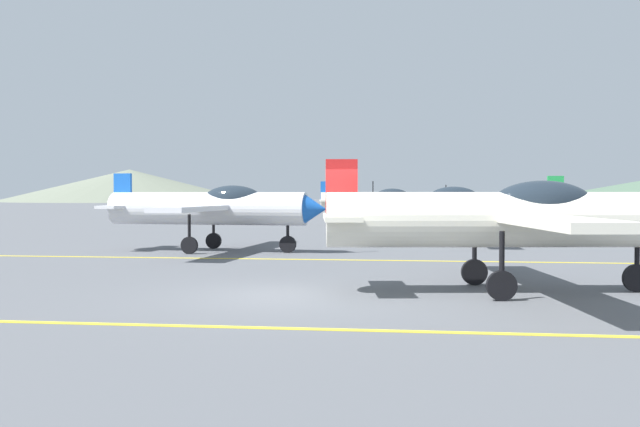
% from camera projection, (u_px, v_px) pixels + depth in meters
% --- Properties ---
extents(ground_plane, '(400.00, 400.00, 0.00)m').
position_uv_depth(ground_plane, '(299.00, 297.00, 13.68)').
color(ground_plane, '#54565B').
extents(apron_line_near, '(80.00, 0.16, 0.01)m').
position_uv_depth(apron_line_near, '(266.00, 328.00, 10.50)').
color(apron_line_near, yellow).
rests_on(apron_line_near, ground_plane).
extents(apron_line_far, '(80.00, 0.16, 0.01)m').
position_uv_depth(apron_line_far, '(337.00, 260.00, 21.10)').
color(apron_line_far, yellow).
rests_on(apron_line_far, ground_plane).
extents(airplane_near, '(7.89, 9.05, 2.70)m').
position_uv_depth(airplane_near, '(512.00, 218.00, 14.23)').
color(airplane_near, silver).
rests_on(airplane_near, ground_plane).
extents(airplane_mid, '(7.87, 9.04, 2.70)m').
position_uv_depth(airplane_mid, '(216.00, 207.00, 24.10)').
color(airplane_mid, silver).
rests_on(airplane_mid, ground_plane).
extents(airplane_far, '(7.82, 9.02, 2.70)m').
position_uv_depth(airplane_far, '(469.00, 205.00, 28.83)').
color(airplane_far, white).
rests_on(airplane_far, ground_plane).
extents(airplane_back, '(7.90, 9.05, 2.70)m').
position_uv_depth(airplane_back, '(382.00, 201.00, 43.05)').
color(airplane_back, silver).
rests_on(airplane_back, ground_plane).
extents(car_sedan, '(4.00, 4.53, 1.62)m').
position_uv_depth(car_sedan, '(532.00, 213.00, 40.94)').
color(car_sedan, white).
rests_on(car_sedan, ground_plane).
extents(hill_left, '(58.65, 58.65, 7.36)m').
position_uv_depth(hill_left, '(130.00, 185.00, 163.38)').
color(hill_left, slate).
rests_on(hill_left, ground_plane).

